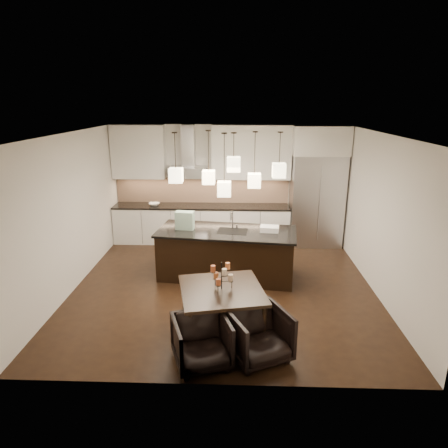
{
  "coord_description": "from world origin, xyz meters",
  "views": [
    {
      "loc": [
        0.25,
        -6.83,
        3.33
      ],
      "look_at": [
        0.0,
        0.2,
        1.15
      ],
      "focal_mm": 32.0,
      "sensor_mm": 36.0,
      "label": 1
    }
  ],
  "objects_px": {
    "island_body": "(227,254)",
    "armchair_left": "(202,342)",
    "refrigerator": "(316,201)",
    "armchair_right": "(259,335)",
    "dining_table": "(222,310)"
  },
  "relations": [
    {
      "from": "island_body",
      "to": "armchair_left",
      "type": "distance_m",
      "value": 2.79
    },
    {
      "from": "island_body",
      "to": "armchair_right",
      "type": "height_order",
      "value": "island_body"
    },
    {
      "from": "island_body",
      "to": "dining_table",
      "type": "xyz_separation_m",
      "value": [
        -0.01,
        -2.0,
        -0.1
      ]
    },
    {
      "from": "dining_table",
      "to": "armchair_right",
      "type": "distance_m",
      "value": 0.8
    },
    {
      "from": "armchair_right",
      "to": "armchair_left",
      "type": "bearing_deg",
      "value": 166.96
    },
    {
      "from": "refrigerator",
      "to": "dining_table",
      "type": "relative_size",
      "value": 1.82
    },
    {
      "from": "refrigerator",
      "to": "armchair_right",
      "type": "bearing_deg",
      "value": -108.79
    },
    {
      "from": "armchair_left",
      "to": "armchair_right",
      "type": "bearing_deg",
      "value": -6.77
    },
    {
      "from": "armchair_left",
      "to": "armchair_right",
      "type": "relative_size",
      "value": 0.95
    },
    {
      "from": "refrigerator",
      "to": "armchair_left",
      "type": "xyz_separation_m",
      "value": [
        -2.3,
        -4.72,
        -0.75
      ]
    },
    {
      "from": "island_body",
      "to": "armchair_right",
      "type": "xyz_separation_m",
      "value": [
        0.51,
        -2.62,
        -0.1
      ]
    },
    {
      "from": "refrigerator",
      "to": "island_body",
      "type": "bearing_deg",
      "value": -136.7
    },
    {
      "from": "island_body",
      "to": "armchair_left",
      "type": "xyz_separation_m",
      "value": [
        -0.24,
        -2.78,
        -0.12
      ]
    },
    {
      "from": "refrigerator",
      "to": "armchair_left",
      "type": "distance_m",
      "value": 5.3
    },
    {
      "from": "armchair_left",
      "to": "island_body",
      "type": "bearing_deg",
      "value": 66.27
    }
  ]
}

